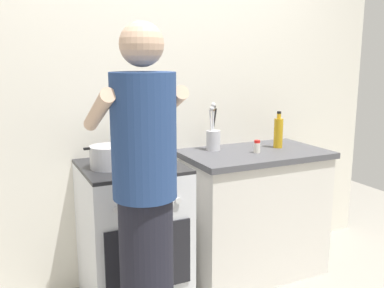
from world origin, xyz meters
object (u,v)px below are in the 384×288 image
(stove_range, at_px, (133,234))
(utensil_crock, at_px, (213,136))
(mixing_bowl, at_px, (151,153))
(pot, at_px, (108,157))
(person, at_px, (145,205))
(oil_bottle, at_px, (278,132))
(spice_bottle, at_px, (257,147))

(stove_range, relative_size, utensil_crock, 2.67)
(mixing_bowl, height_order, utensil_crock, utensil_crock)
(stove_range, bearing_deg, pot, -173.85)
(utensil_crock, bearing_deg, mixing_bowl, -165.13)
(pot, bearing_deg, stove_range, 6.15)
(pot, height_order, utensil_crock, utensil_crock)
(stove_range, distance_m, person, 0.75)
(utensil_crock, height_order, person, person)
(pot, relative_size, mixing_bowl, 1.12)
(stove_range, xyz_separation_m, oil_bottle, (1.12, 0.03, 0.56))
(stove_range, height_order, mixing_bowl, mixing_bowl)
(stove_range, xyz_separation_m, person, (-0.12, -0.61, 0.41))
(pot, xyz_separation_m, mixing_bowl, (0.28, 0.04, -0.01))
(person, bearing_deg, spice_bottle, 29.44)
(spice_bottle, distance_m, oil_bottle, 0.26)
(stove_range, bearing_deg, mixing_bowl, 10.27)
(pot, bearing_deg, spice_bottle, -1.67)
(mixing_bowl, height_order, person, person)
(oil_bottle, bearing_deg, person, -152.43)
(mixing_bowl, height_order, spice_bottle, mixing_bowl)
(stove_range, height_order, pot, pot)
(mixing_bowl, bearing_deg, utensil_crock, 14.87)
(stove_range, bearing_deg, person, -101.39)
(stove_range, xyz_separation_m, pot, (-0.14, -0.02, 0.52))
(utensil_crock, bearing_deg, person, -135.08)
(stove_range, relative_size, mixing_bowl, 3.54)
(person, bearing_deg, mixing_bowl, 67.59)
(oil_bottle, bearing_deg, spice_bottle, -161.21)
(pot, height_order, mixing_bowl, pot)
(pot, xyz_separation_m, person, (0.02, -0.60, -0.11))
(pot, bearing_deg, utensil_crock, 12.57)
(pot, distance_m, person, 0.61)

